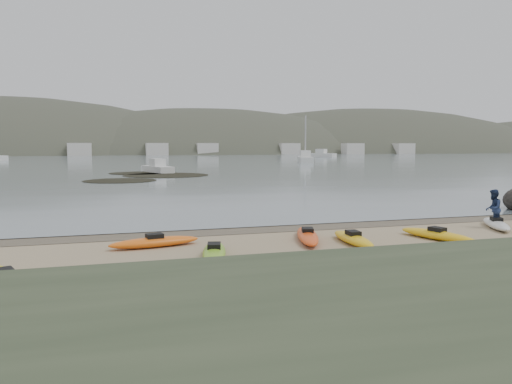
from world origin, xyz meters
name	(u,v)px	position (x,y,z in m)	size (l,w,h in m)	color
ground	(256,228)	(0.00, 0.00, 0.00)	(600.00, 600.00, 0.00)	tan
wet_sand	(258,229)	(0.00, -0.30, 0.00)	(60.00, 60.00, 0.00)	brown
water	(117,150)	(0.00, 300.00, 0.01)	(1200.00, 1200.00, 0.00)	slate
kayaks	(254,246)	(-1.38, -4.39, 0.17)	(22.56, 7.10, 0.34)	silver
person_east	(493,209)	(9.46, -2.90, 0.81)	(0.79, 0.61, 1.62)	navy
kelp_mats	(148,176)	(-1.66, 36.10, 0.03)	(13.41, 19.33, 0.04)	black
moored_boats	(189,159)	(10.03, 81.65, 0.59)	(90.61, 79.29, 1.27)	silver
far_hills	(216,189)	(39.38, 193.97, -15.93)	(550.00, 135.00, 80.00)	#384235
far_town	(146,149)	(6.00, 145.00, 2.00)	(199.00, 5.00, 4.00)	beige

